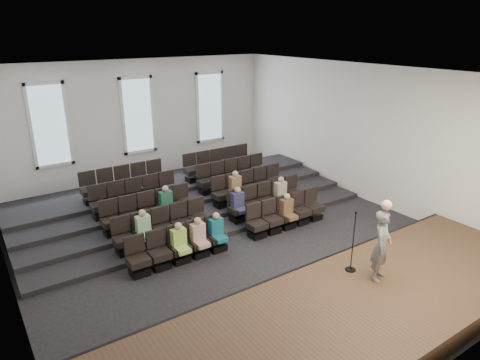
# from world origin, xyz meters

# --- Properties ---
(ground) EXTENTS (14.00, 14.00, 0.00)m
(ground) POSITION_xyz_m (0.00, 0.00, 0.00)
(ground) COLOR black
(ground) RESTS_ON ground
(ceiling) EXTENTS (12.00, 14.00, 0.02)m
(ceiling) POSITION_xyz_m (0.00, 0.00, 5.01)
(ceiling) COLOR white
(ceiling) RESTS_ON ground
(wall_back) EXTENTS (12.00, 0.04, 5.00)m
(wall_back) POSITION_xyz_m (0.00, 7.02, 2.50)
(wall_back) COLOR silver
(wall_back) RESTS_ON ground
(wall_front) EXTENTS (12.00, 0.04, 5.00)m
(wall_front) POSITION_xyz_m (0.00, -7.02, 2.50)
(wall_front) COLOR silver
(wall_front) RESTS_ON ground
(wall_right) EXTENTS (0.04, 14.00, 5.00)m
(wall_right) POSITION_xyz_m (6.02, 0.00, 2.50)
(wall_right) COLOR silver
(wall_right) RESTS_ON ground
(stage) EXTENTS (11.80, 3.60, 0.50)m
(stage) POSITION_xyz_m (0.00, -5.10, 0.25)
(stage) COLOR #45321D
(stage) RESTS_ON ground
(stage_lip) EXTENTS (11.80, 0.06, 0.52)m
(stage_lip) POSITION_xyz_m (0.00, -3.33, 0.25)
(stage_lip) COLOR black
(stage_lip) RESTS_ON ground
(risers) EXTENTS (11.80, 4.80, 0.60)m
(risers) POSITION_xyz_m (0.00, 3.17, 0.20)
(risers) COLOR black
(risers) RESTS_ON ground
(seating_rows) EXTENTS (6.80, 4.70, 1.67)m
(seating_rows) POSITION_xyz_m (-0.00, 1.54, 0.68)
(seating_rows) COLOR black
(seating_rows) RESTS_ON ground
(windows) EXTENTS (8.44, 0.10, 3.24)m
(windows) POSITION_xyz_m (0.00, 6.95, 2.70)
(windows) COLOR white
(windows) RESTS_ON wall_back
(audience) EXTENTS (5.45, 2.64, 1.10)m
(audience) POSITION_xyz_m (-0.15, 0.22, 0.80)
(audience) COLOR #A3D153
(audience) RESTS_ON seating_rows
(speaker) EXTENTS (0.75, 0.64, 1.74)m
(speaker) POSITION_xyz_m (1.31, -4.72, 1.37)
(speaker) COLOR slate
(speaker) RESTS_ON stage
(mic_stand) EXTENTS (0.27, 0.27, 1.60)m
(mic_stand) POSITION_xyz_m (1.03, -4.11, 0.97)
(mic_stand) COLOR black
(mic_stand) RESTS_ON stage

